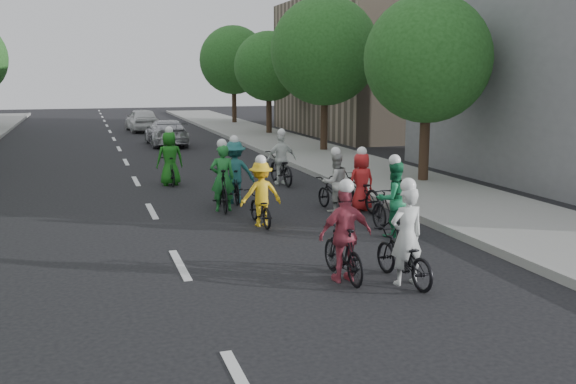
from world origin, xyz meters
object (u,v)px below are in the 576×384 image
cyclist_4 (360,188)px  cyclist_7 (234,176)px  follow_car_lead (166,133)px  cyclist_8 (281,165)px  cyclist_3 (344,243)px  follow_car_trail (142,120)px  cyclist_6 (334,189)px  cyclist_0 (404,250)px  cyclist_5 (222,185)px  cyclist_2 (261,200)px  cyclist_9 (170,163)px  cyclist_1 (392,205)px

cyclist_4 → cyclist_7: (-2.89, 1.96, 0.15)m
follow_car_lead → cyclist_8: bearing=98.0°
follow_car_lead → cyclist_3: bearing=89.4°
cyclist_3 → follow_car_trail: size_ratio=0.42×
cyclist_6 → cyclist_8: (-0.08, 4.44, 0.03)m
cyclist_0 → cyclist_6: (1.05, 5.78, 0.01)m
cyclist_8 → cyclist_0: bearing=81.6°
cyclist_0 → cyclist_4: bearing=-111.6°
cyclist_6 → follow_car_lead: 17.41m
cyclist_7 → cyclist_4: bearing=149.0°
cyclist_5 → follow_car_lead: 16.30m
cyclist_8 → follow_car_trail: 21.72m
cyclist_3 → cyclist_7: size_ratio=0.95×
cyclist_5 → cyclist_7: cyclist_5 is taller
cyclist_3 → cyclist_4: cyclist_3 is taller
cyclist_4 → cyclist_5: 3.59m
cyclist_4 → cyclist_8: size_ratio=0.97×
cyclist_5 → follow_car_lead: size_ratio=0.42×
cyclist_0 → cyclist_2: 4.97m
cyclist_4 → follow_car_trail: size_ratio=0.46×
cyclist_8 → cyclist_9: (-3.43, 0.92, 0.08)m
cyclist_4 → cyclist_9: cyclist_9 is taller
cyclist_7 → follow_car_lead: size_ratio=0.42×
follow_car_trail → cyclist_4: bearing=93.4°
cyclist_9 → cyclist_5: bearing=97.1°
cyclist_1 → follow_car_trail: bearing=-88.2°
cyclist_4 → cyclist_6: cyclist_6 is taller
cyclist_4 → cyclist_5: cyclist_5 is taller
cyclist_2 → cyclist_7: bearing=-92.5°
cyclist_6 → follow_car_lead: size_ratio=0.38×
cyclist_6 → cyclist_7: size_ratio=0.90×
cyclist_7 → cyclist_3: bearing=95.1°
cyclist_6 → cyclist_8: 4.44m
cyclist_1 → cyclist_6: size_ratio=1.07×
follow_car_lead → cyclist_1: bearing=95.7°
cyclist_9 → cyclist_6: bearing=120.3°
cyclist_7 → cyclist_5: bearing=62.1°
cyclist_0 → cyclist_1: size_ratio=1.01×
cyclist_5 → cyclist_7: 1.04m
cyclist_3 → follow_car_lead: (-0.18, 22.62, -0.00)m
cyclist_2 → cyclist_6: 2.43m
cyclist_4 → cyclist_6: bearing=-13.4°
cyclist_1 → follow_car_lead: 20.20m
cyclist_2 → cyclist_5: 2.01m
cyclist_6 → cyclist_0: bearing=71.1°
cyclist_9 → follow_car_trail: (0.95, 20.66, 0.02)m
cyclist_0 → cyclist_2: (-1.19, 4.83, 0.03)m
cyclist_5 → cyclist_8: 4.35m
cyclist_7 → follow_car_lead: cyclist_7 is taller
cyclist_5 → follow_car_lead: (0.60, 16.29, -0.01)m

